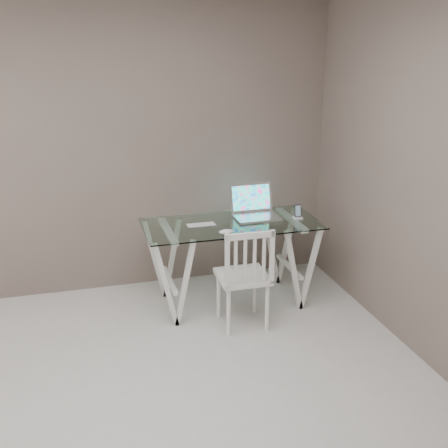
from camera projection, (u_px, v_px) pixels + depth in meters
name	position (u px, v px, depth m)	size (l,w,h in m)	color
room	(136.00, 154.00, 2.77)	(4.50, 4.52, 2.71)	#BAB6B2
desk	(231.00, 262.00, 4.91)	(1.50, 0.70, 0.75)	silver
chair	(245.00, 274.00, 4.44)	(0.40, 0.40, 0.87)	white
laptop	(254.00, 209.00, 4.96)	(0.39, 0.34, 0.27)	silver
keyboard	(201.00, 225.00, 4.73)	(0.25, 0.11, 0.01)	silver
mouse	(226.00, 232.00, 4.52)	(0.12, 0.07, 0.04)	white
phone_dock	(298.00, 215.00, 4.90)	(0.07, 0.07, 0.12)	white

